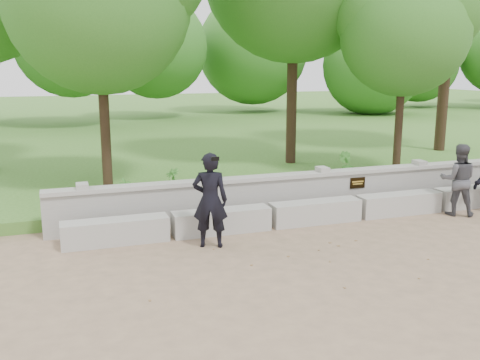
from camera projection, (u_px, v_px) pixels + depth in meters
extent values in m
plane|color=#97795C|center=(414.00, 247.00, 9.50)|extent=(80.00, 80.00, 0.00)
cube|color=#386420|center=(206.00, 138.00, 22.41)|extent=(40.00, 22.00, 0.25)
cube|color=#A6A39C|center=(115.00, 231.00, 9.62)|extent=(1.90, 0.45, 0.45)
cube|color=#A6A39C|center=(222.00, 221.00, 10.25)|extent=(1.90, 0.45, 0.45)
cube|color=#A6A39C|center=(315.00, 212.00, 10.89)|extent=(1.90, 0.45, 0.45)
cube|color=#A6A39C|center=(399.00, 204.00, 11.52)|extent=(1.90, 0.45, 0.45)
cube|color=#A6A39C|center=(473.00, 196.00, 12.16)|extent=(1.90, 0.45, 0.45)
cube|color=#9C9993|center=(342.00, 192.00, 11.81)|extent=(12.50, 0.25, 0.82)
cube|color=#A6A39C|center=(343.00, 172.00, 11.72)|extent=(12.50, 0.35, 0.08)
cube|color=black|center=(358.00, 183.00, 11.73)|extent=(0.36, 0.02, 0.24)
imported|color=black|center=(210.00, 200.00, 9.33)|extent=(0.72, 0.59, 1.69)
cube|color=black|center=(215.00, 159.00, 8.85)|extent=(0.14, 0.07, 0.07)
imported|color=#434348|center=(458.00, 180.00, 11.35)|extent=(0.94, 0.89, 1.54)
cylinder|color=#382619|center=(104.00, 116.00, 12.49)|extent=(0.23, 0.23, 3.47)
cylinder|color=#382619|center=(292.00, 87.00, 15.74)|extent=(0.30, 0.30, 4.50)
cylinder|color=#382619|center=(399.00, 117.00, 14.16)|extent=(0.21, 0.21, 3.08)
sphere|color=#2E6C20|center=(405.00, 21.00, 13.64)|extent=(3.33, 3.33, 3.33)
cylinder|color=#382619|center=(445.00, 72.00, 18.00)|extent=(0.36, 0.36, 5.35)
imported|color=#357126|center=(126.00, 194.00, 10.96)|extent=(0.41, 0.39, 0.64)
imported|color=#357126|center=(346.00, 165.00, 13.99)|extent=(0.48, 0.49, 0.69)
imported|color=#357126|center=(173.00, 182.00, 12.17)|extent=(0.43, 0.45, 0.61)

